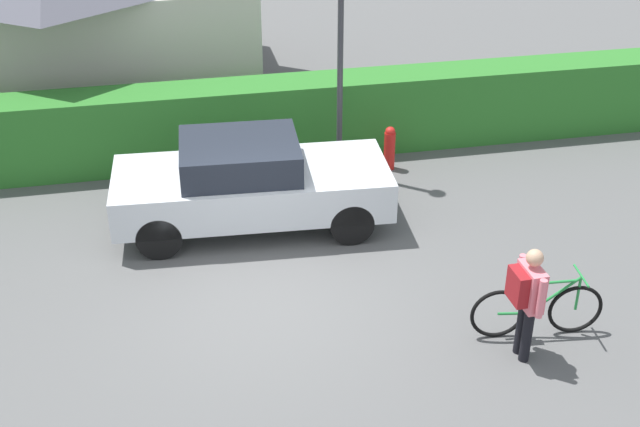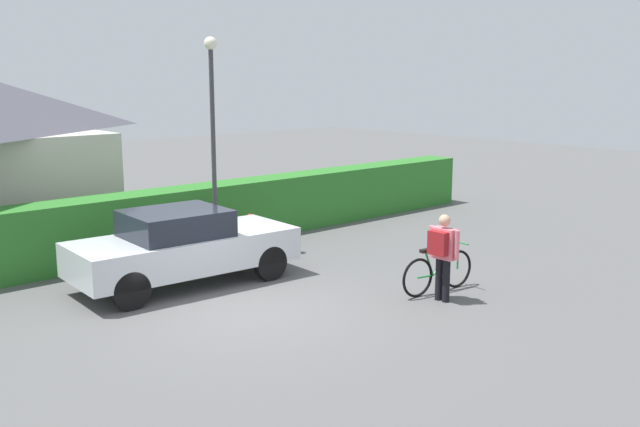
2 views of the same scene
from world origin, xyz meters
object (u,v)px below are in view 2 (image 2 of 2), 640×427
person_rider (442,250)px  parked_car_near (183,246)px  bicycle (438,272)px  fire_hydrant (250,231)px  street_lamp (213,119)px

person_rider → parked_car_near: bearing=126.1°
parked_car_near → person_rider: size_ratio=2.78×
bicycle → fire_hydrant: bicycle is taller
bicycle → person_rider: bearing=-134.6°
parked_car_near → bicycle: 4.81m
parked_car_near → fire_hydrant: (2.69, 1.50, -0.34)m
bicycle → street_lamp: bearing=105.9°
street_lamp → fire_hydrant: (0.91, -0.05, -2.60)m
parked_car_near → fire_hydrant: 3.10m
person_rider → street_lamp: 5.95m
street_lamp → fire_hydrant: street_lamp is taller
fire_hydrant → person_rider: bearing=-88.2°
parked_car_near → street_lamp: bearing=41.1°
bicycle → fire_hydrant: size_ratio=2.15×
street_lamp → parked_car_near: bearing=-138.9°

